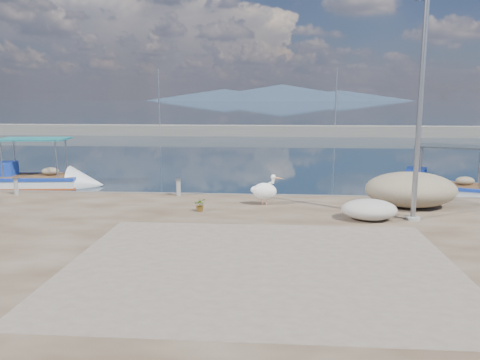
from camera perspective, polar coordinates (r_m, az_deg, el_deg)
name	(u,v)px	position (r m, az deg, el deg)	size (l,w,h in m)	color
ground	(231,245)	(14.09, -1.16, -7.92)	(1400.00, 1400.00, 0.00)	#162635
quay	(198,339)	(8.50, -5.19, -18.79)	(44.00, 22.00, 0.50)	#47331E
quay_patch	(261,265)	(11.03, 2.60, -10.33)	(9.00, 7.00, 0.01)	gray
breakwater	(264,131)	(53.49, 2.90, 6.02)	(120.00, 2.20, 7.50)	gray
mountains	(278,94)	(663.37, 4.61, 10.46)	(370.00, 280.00, 22.00)	#28384C
boat_left	(36,182)	(25.10, -23.65, -0.27)	(5.98, 2.53, 2.79)	white
boat_right	(447,191)	(22.88, 23.87, -1.25)	(5.76, 3.50, 2.63)	white
pelican	(265,191)	(16.85, 3.08, -1.30)	(1.18, 0.64, 1.13)	tan
lamp_post	(419,115)	(15.49, 21.02, 7.37)	(0.44, 0.96, 7.00)	gray
bollard_near	(178,187)	(18.60, -7.51, -0.81)	(0.22, 0.22, 0.68)	gray
bollard_far	(16,186)	(20.68, -25.63, -0.64)	(0.22, 0.22, 0.67)	gray
potted_plant	(200,205)	(16.03, -4.86, -3.03)	(0.41, 0.36, 0.46)	#33722D
net_pile_c	(411,190)	(17.63, 20.08, -1.10)	(3.18, 2.27, 1.25)	tan
net_pile_d	(369,209)	(15.45, 15.47, -3.49)	(1.75, 1.31, 0.66)	silver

